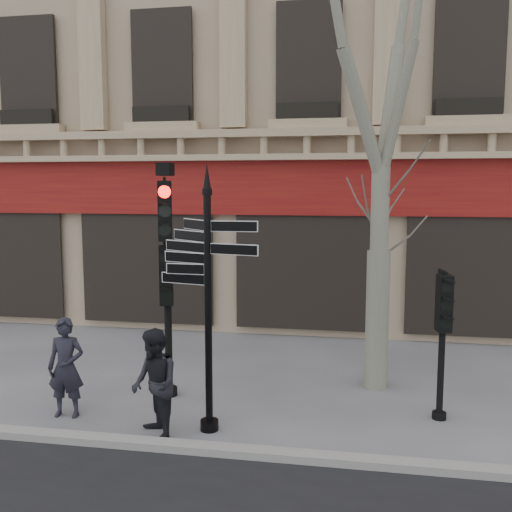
# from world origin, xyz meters

# --- Properties ---
(ground) EXTENTS (80.00, 80.00, 0.00)m
(ground) POSITION_xyz_m (0.00, 0.00, 0.00)
(ground) COLOR #5D5C61
(ground) RESTS_ON ground
(kerb) EXTENTS (80.00, 0.25, 0.12)m
(kerb) POSITION_xyz_m (0.00, -1.40, 0.06)
(kerb) COLOR gray
(kerb) RESTS_ON ground
(building) EXTENTS (28.00, 15.52, 18.00)m
(building) POSITION_xyz_m (0.00, 12.48, 8.99)
(building) COLOR tan
(building) RESTS_ON ground
(fingerpost) EXTENTS (2.16, 2.16, 3.94)m
(fingerpost) POSITION_xyz_m (-0.95, -0.67, 2.65)
(fingerpost) COLOR black
(fingerpost) RESTS_ON ground
(traffic_signal_main) EXTENTS (0.52, 0.44, 4.01)m
(traffic_signal_main) POSITION_xyz_m (-2.00, 0.60, 2.53)
(traffic_signal_main) COLOR black
(traffic_signal_main) RESTS_ON ground
(traffic_signal_secondary) EXTENTS (0.42, 0.33, 2.29)m
(traffic_signal_secondary) POSITION_xyz_m (2.49, 0.36, 1.60)
(traffic_signal_secondary) COLOR black
(traffic_signal_secondary) RESTS_ON ground
(pedestrian_a) EXTENTS (0.62, 0.45, 1.59)m
(pedestrian_a) POSITION_xyz_m (-3.30, -0.54, 0.79)
(pedestrian_a) COLOR black
(pedestrian_a) RESTS_ON ground
(pedestrian_b) EXTENTS (0.95, 0.99, 1.60)m
(pedestrian_b) POSITION_xyz_m (-1.66, -1.05, 0.80)
(pedestrian_b) COLOR black
(pedestrian_b) RESTS_ON ground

